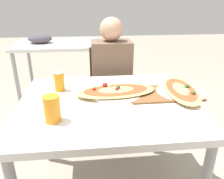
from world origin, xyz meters
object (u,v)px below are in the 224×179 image
at_px(drink_glass, 52,109).
at_px(pizza_second, 181,91).
at_px(soda_can, 59,82).
at_px(dining_table, 107,112).
at_px(pizza_main, 116,91).
at_px(chair_far_seated, 110,88).
at_px(person_seated, 112,73).

relative_size(drink_glass, pizza_second, 0.28).
relative_size(soda_can, drink_glass, 0.92).
distance_m(dining_table, drink_glass, 0.38).
distance_m(pizza_main, soda_can, 0.38).
xyz_separation_m(chair_far_seated, soda_can, (-0.39, -0.58, 0.30)).
bearing_deg(pizza_main, dining_table, -125.94).
relative_size(person_seated, pizza_main, 2.19).
bearing_deg(soda_can, chair_far_seated, 56.04).
relative_size(pizza_main, drink_glass, 3.91).
bearing_deg(pizza_second, chair_far_seated, 118.45).
bearing_deg(pizza_second, dining_table, -172.88).
height_order(person_seated, drink_glass, person_seated).
height_order(dining_table, person_seated, person_seated).
height_order(chair_far_seated, soda_can, chair_far_seated).
bearing_deg(soda_can, pizza_second, -9.43).
distance_m(dining_table, pizza_main, 0.15).
bearing_deg(dining_table, pizza_second, 7.12).
relative_size(dining_table, pizza_second, 2.12).
relative_size(dining_table, person_seated, 0.90).
bearing_deg(dining_table, person_seated, 81.80).
xyz_separation_m(person_seated, drink_glass, (-0.38, -0.86, 0.12)).
bearing_deg(drink_glass, pizza_main, 39.86).
distance_m(drink_glass, pizza_second, 0.81).
bearing_deg(drink_glass, pizza_second, 19.03).
bearing_deg(pizza_second, soda_can, 170.57).
distance_m(dining_table, person_seated, 0.67).
bearing_deg(person_seated, soda_can, 50.03).
bearing_deg(chair_far_seated, person_seated, 90.00).
relative_size(chair_far_seated, soda_can, 6.94).
bearing_deg(soda_can, person_seated, 50.03).
bearing_deg(chair_far_seated, drink_glass, 68.67).
relative_size(person_seated, pizza_second, 2.36).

